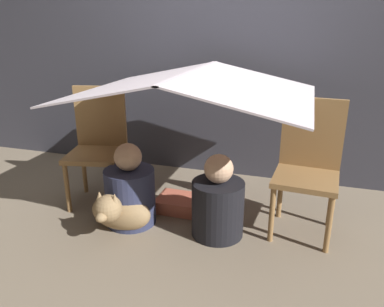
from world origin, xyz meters
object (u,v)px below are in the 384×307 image
chair_left (98,142)px  dog (118,211)px  person_second (218,204)px  person_front (130,192)px  chair_right (308,163)px

chair_left → dog: size_ratio=2.07×
person_second → dog: person_second is taller
chair_left → person_front: 0.56m
chair_right → dog: size_ratio=2.07×
person_front → dog: person_front is taller
chair_left → chair_right: same height
person_front → person_second: 0.64m
chair_left → chair_right: 1.60m
chair_right → dog: chair_right is taller
chair_right → dog: (-1.21, -0.44, -0.33)m
chair_right → person_second: size_ratio=1.57×
chair_right → person_front: size_ratio=1.51×
chair_left → dog: chair_left is taller
chair_left → person_second: (1.04, -0.26, -0.26)m
person_front → person_second: person_front is taller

